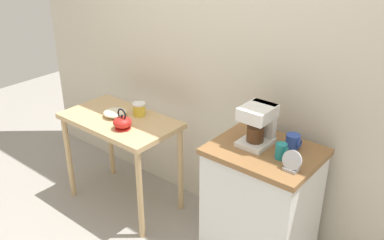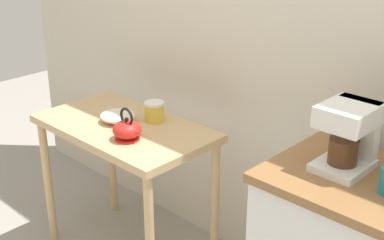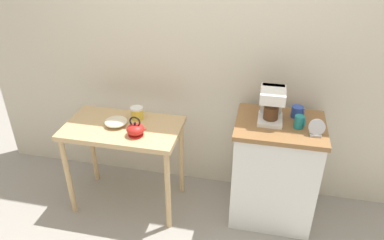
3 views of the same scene
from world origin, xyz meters
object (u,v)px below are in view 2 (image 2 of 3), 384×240
Objects in this scene: bowl_stoneware at (118,116)px; coffee_maker at (349,133)px; teakettle at (127,130)px; canister_enamel at (154,111)px.

coffee_maker is (1.19, 0.15, 0.22)m from bowl_stoneware.
teakettle is at bearing -165.42° from coffee_maker.
coffee_maker is (1.06, 0.01, 0.20)m from canister_enamel.
canister_enamel is (-0.08, 0.24, 0.00)m from teakettle.
coffee_maker is at bearing 7.11° from bowl_stoneware.
bowl_stoneware is 1.76× the size of canister_enamel.
canister_enamel is 1.08m from coffee_maker.
bowl_stoneware is at bearing -172.89° from coffee_maker.
canister_enamel reaches higher than bowl_stoneware.
canister_enamel is 0.40× the size of coffee_maker.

